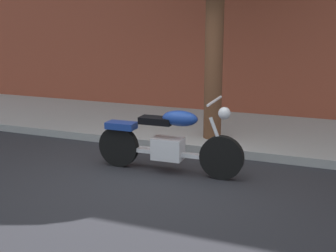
% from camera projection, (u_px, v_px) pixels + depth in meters
% --- Properties ---
extents(ground_plane, '(60.00, 60.00, 0.00)m').
position_uv_depth(ground_plane, '(151.00, 179.00, 6.13)').
color(ground_plane, '#28282D').
extents(sidewalk, '(20.26, 2.93, 0.14)m').
position_uv_depth(sidewalk, '(210.00, 129.00, 8.68)').
color(sidewalk, '#9E9E9E').
rests_on(sidewalk, ground).
extents(motorcycle, '(2.21, 0.70, 1.12)m').
position_uv_depth(motorcycle, '(168.00, 142.00, 6.32)').
color(motorcycle, black).
rests_on(motorcycle, ground).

